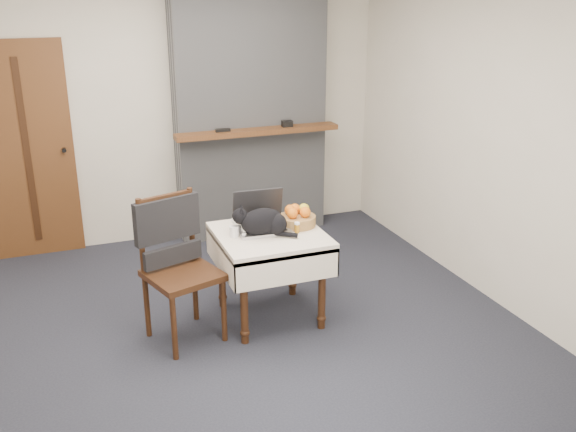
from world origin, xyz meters
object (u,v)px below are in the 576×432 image
object	(u,v)px
door	(27,152)
cat	(263,222)
chair	(174,248)
side_table	(270,247)
fruit_basket	(297,218)
cream_jar	(234,231)
laptop	(261,220)
pill_bottle	(297,227)

from	to	relation	value
door	cat	world-z (taller)	door
cat	chair	bearing A→B (deg)	-168.81
side_table	fruit_basket	xyz separation A→B (m)	(0.25, 0.07, 0.18)
cat	fruit_basket	distance (m)	0.32
door	cream_jar	distance (m)	2.41
laptop	chair	distance (m)	0.69
side_table	chair	size ratio (longest dim) A/B	0.74
cream_jar	laptop	bearing A→B (deg)	20.05
fruit_basket	laptop	bearing A→B (deg)	172.96
side_table	cat	world-z (taller)	cat
door	cat	size ratio (longest dim) A/B	4.44
laptop	pill_bottle	bearing A→B (deg)	-35.73
cream_jar	fruit_basket	distance (m)	0.52
cream_jar	side_table	bearing A→B (deg)	-4.49
cream_jar	fruit_basket	world-z (taller)	fruit_basket
cream_jar	pill_bottle	distance (m)	0.47
side_table	chair	xyz separation A→B (m)	(-0.71, 0.02, 0.09)
cat	chair	distance (m)	0.67
door	laptop	distance (m)	2.48
pill_bottle	chair	world-z (taller)	chair
laptop	cream_jar	xyz separation A→B (m)	(-0.24, -0.09, -0.03)
fruit_basket	chair	world-z (taller)	chair
pill_bottle	chair	distance (m)	0.91
cream_jar	pill_bottle	size ratio (longest dim) A/B	0.97
pill_bottle	fruit_basket	world-z (taller)	fruit_basket
cream_jar	pill_bottle	xyz separation A→B (m)	(0.46, -0.09, 0.00)
side_table	pill_bottle	bearing A→B (deg)	-20.59
door	cream_jar	xyz separation A→B (m)	(1.38, -1.95, -0.26)
door	chair	size ratio (longest dim) A/B	1.89
pill_bottle	cat	bearing A→B (deg)	169.09
pill_bottle	door	bearing A→B (deg)	131.97
pill_bottle	fruit_basket	bearing A→B (deg)	67.56
laptop	pill_bottle	xyz separation A→B (m)	(0.22, -0.18, -0.03)
laptop	fruit_basket	world-z (taller)	laptop
cream_jar	door	bearing A→B (deg)	125.29
side_table	laptop	distance (m)	0.22
door	fruit_basket	distance (m)	2.70
pill_bottle	chair	bearing A→B (deg)	174.25
door	cream_jar	world-z (taller)	door
cat	fruit_basket	size ratio (longest dim) A/B	1.63
chair	laptop	bearing A→B (deg)	-10.13
chair	cream_jar	bearing A→B (deg)	-17.27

